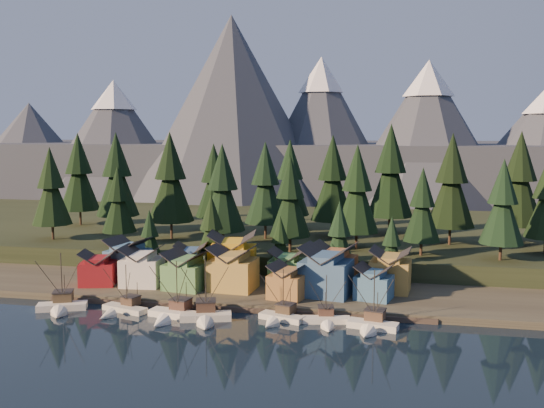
% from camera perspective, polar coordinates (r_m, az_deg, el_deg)
% --- Properties ---
extents(ground, '(500.00, 500.00, 0.00)m').
position_cam_1_polar(ground, '(110.11, -5.87, -12.26)').
color(ground, black).
rests_on(ground, ground).
extents(shore_strip, '(400.00, 50.00, 1.50)m').
position_cam_1_polar(shore_strip, '(146.98, -1.16, -7.03)').
color(shore_strip, '#322E24').
rests_on(shore_strip, ground).
extents(hillside, '(420.00, 100.00, 6.00)m').
position_cam_1_polar(hillside, '(194.60, 2.10, -2.93)').
color(hillside, black).
rests_on(hillside, ground).
extents(dock, '(80.00, 4.00, 1.00)m').
position_cam_1_polar(dock, '(125.03, -3.58, -9.65)').
color(dock, '#483B33').
rests_on(dock, ground).
extents(mountain_ridge, '(560.00, 190.00, 90.00)m').
position_cam_1_polar(mountain_ridge, '(314.96, 5.10, 4.99)').
color(mountain_ridge, '#454A59').
rests_on(mountain_ridge, ground).
extents(boat_0, '(10.53, 11.20, 12.90)m').
position_cam_1_polar(boat_0, '(130.28, -19.25, -8.40)').
color(boat_0, beige).
rests_on(boat_0, ground).
extents(boat_1, '(10.33, 10.75, 10.55)m').
position_cam_1_polar(boat_1, '(125.82, -14.05, -9.07)').
color(boat_1, beige).
rests_on(boat_1, ground).
extents(boat_2, '(11.36, 12.02, 12.26)m').
position_cam_1_polar(boat_2, '(119.79, -9.39, -9.58)').
color(boat_2, white).
rests_on(boat_2, ground).
extents(boat_3, '(10.61, 11.28, 12.94)m').
position_cam_1_polar(boat_3, '(117.30, -6.27, -9.73)').
color(boat_3, beige).
rests_on(boat_3, ground).
extents(boat_4, '(9.49, 10.00, 11.00)m').
position_cam_1_polar(boat_4, '(116.73, 0.70, -10.00)').
color(boat_4, beige).
rests_on(boat_4, ground).
extents(boat_5, '(9.60, 10.18, 10.10)m').
position_cam_1_polar(boat_5, '(115.78, 5.18, -10.32)').
color(boat_5, silver).
rests_on(boat_5, ground).
extents(boat_6, '(9.82, 10.45, 12.08)m').
position_cam_1_polar(boat_6, '(113.35, 9.36, -10.47)').
color(boat_6, white).
rests_on(boat_6, ground).
extents(house_front_0, '(9.15, 8.85, 7.63)m').
position_cam_1_polar(house_front_0, '(142.93, -16.04, -5.74)').
color(house_front_0, maroon).
rests_on(house_front_0, shore_strip).
extents(house_front_1, '(9.32, 9.01, 8.89)m').
position_cam_1_polar(house_front_1, '(139.79, -12.14, -5.62)').
color(house_front_1, silver).
rests_on(house_front_1, shore_strip).
extents(house_front_2, '(9.73, 9.78, 8.37)m').
position_cam_1_polar(house_front_2, '(135.26, -8.08, -6.08)').
color(house_front_2, '#4E8347').
rests_on(house_front_2, shore_strip).
extents(house_front_3, '(10.20, 9.78, 9.74)m').
position_cam_1_polar(house_front_3, '(133.33, -3.68, -5.89)').
color(house_front_3, '#AA893C').
rests_on(house_front_3, shore_strip).
extents(house_front_4, '(8.45, 8.88, 7.20)m').
position_cam_1_polar(house_front_4, '(126.89, 1.50, -7.16)').
color(house_front_4, olive).
rests_on(house_front_4, shore_strip).
extents(house_front_5, '(11.56, 10.82, 10.61)m').
position_cam_1_polar(house_front_5, '(128.83, 5.11, -6.15)').
color(house_front_5, '#35587F').
rests_on(house_front_5, shore_strip).
extents(house_front_6, '(8.49, 8.20, 7.10)m').
position_cam_1_polar(house_front_6, '(127.73, 9.57, -7.18)').
color(house_front_6, '#3A6589').
rests_on(house_front_6, shore_strip).
extents(house_back_0, '(9.90, 9.60, 9.53)m').
position_cam_1_polar(house_back_0, '(147.23, -13.41, -4.90)').
color(house_back_0, '#3B648B').
rests_on(house_back_0, shore_strip).
extents(house_back_1, '(8.54, 8.61, 8.29)m').
position_cam_1_polar(house_back_1, '(144.50, -7.64, -5.25)').
color(house_back_1, '#365781').
rests_on(house_back_1, shore_strip).
extents(house_back_2, '(12.14, 11.43, 11.31)m').
position_cam_1_polar(house_back_2, '(141.07, -3.74, -4.84)').
color(house_back_2, gold).
rests_on(house_back_2, shore_strip).
extents(house_back_3, '(8.07, 7.24, 7.96)m').
position_cam_1_polar(house_back_3, '(138.24, 1.45, -5.82)').
color(house_back_3, '#48854A').
rests_on(house_back_3, shore_strip).
extents(house_back_4, '(10.34, 10.03, 9.99)m').
position_cam_1_polar(house_back_4, '(134.87, 5.85, -5.71)').
color(house_back_4, '#9F6138').
rests_on(house_back_4, shore_strip).
extents(house_back_5, '(9.20, 9.29, 9.38)m').
position_cam_1_polar(house_back_5, '(134.16, 11.07, -6.01)').
color(house_back_5, '#A7853B').
rests_on(house_back_5, shore_strip).
extents(tree_hill_0, '(11.10, 11.10, 25.86)m').
position_cam_1_polar(tree_hill_0, '(178.51, -20.08, 1.33)').
color(tree_hill_0, '#332319').
rests_on(tree_hill_0, hillside).
extents(tree_hill_1, '(12.82, 12.82, 29.87)m').
position_cam_1_polar(tree_hill_1, '(186.52, -14.39, 2.43)').
color(tree_hill_1, '#332319').
rests_on(tree_hill_1, hillside).
extents(tree_hill_2, '(9.10, 9.10, 21.21)m').
position_cam_1_polar(tree_hill_2, '(164.69, -14.25, 0.22)').
color(tree_hill_2, '#332319').
rests_on(tree_hill_2, hillside).
extents(tree_hill_3, '(12.88, 12.88, 30.01)m').
position_cam_1_polar(tree_hill_3, '(171.21, -9.53, 2.20)').
color(tree_hill_3, '#332319').
rests_on(tree_hill_3, hillside).
extents(tree_hill_4, '(11.40, 11.40, 26.55)m').
position_cam_1_polar(tree_hill_4, '(182.89, -5.48, 1.95)').
color(tree_hill_4, '#332319').
rests_on(tree_hill_4, hillside).
extents(tree_hill_5, '(11.60, 11.60, 27.02)m').
position_cam_1_polar(tree_hill_5, '(156.15, -4.67, 1.23)').
color(tree_hill_5, '#332319').
rests_on(tree_hill_5, hillside).
extents(tree_hill_6, '(11.73, 11.73, 27.33)m').
position_cam_1_polar(tree_hill_6, '(168.66, -0.63, 1.72)').
color(tree_hill_6, '#332319').
rests_on(tree_hill_6, hillside).
extents(tree_hill_7, '(10.39, 10.39, 24.21)m').
position_cam_1_polar(tree_hill_7, '(150.31, 1.73, 0.44)').
color(tree_hill_7, '#332319').
rests_on(tree_hill_7, hillside).
extents(tree_hill_8, '(12.51, 12.51, 29.14)m').
position_cam_1_polar(tree_hill_8, '(172.64, 5.72, 2.14)').
color(tree_hill_8, '#332319').
rests_on(tree_hill_8, hillside).
extents(tree_hill_9, '(11.54, 11.54, 26.89)m').
position_cam_1_polar(tree_hill_9, '(155.22, 8.00, 1.12)').
color(tree_hill_9, '#332319').
rests_on(tree_hill_9, hillside).
extents(tree_hill_10, '(13.88, 13.88, 32.34)m').
position_cam_1_polar(tree_hill_10, '(179.59, 11.08, 2.78)').
color(tree_hill_10, '#332319').
rests_on(tree_hill_10, hillside).
extents(tree_hill_11, '(9.22, 9.22, 21.49)m').
position_cam_1_polar(tree_hill_11, '(150.41, 13.96, -0.33)').
color(tree_hill_11, '#332319').
rests_on(tree_hill_11, hillside).
extents(tree_hill_12, '(12.73, 12.73, 29.66)m').
position_cam_1_polar(tree_hill_12, '(166.36, 16.54, 1.81)').
color(tree_hill_12, '#332319').
rests_on(tree_hill_12, hillside).
extents(tree_hill_13, '(10.24, 10.24, 23.85)m').
position_cam_1_polar(tree_hill_13, '(150.13, 20.88, -0.09)').
color(tree_hill_13, '#332319').
rests_on(tree_hill_13, hillside).
extents(tree_hill_14, '(12.97, 12.97, 30.22)m').
position_cam_1_polar(tree_hill_14, '(174.72, 22.27, 1.91)').
color(tree_hill_14, '#332319').
rests_on(tree_hill_14, hillside).
extents(tree_hill_15, '(11.91, 11.91, 27.74)m').
position_cam_1_polar(tree_hill_15, '(184.50, 1.71, 2.23)').
color(tree_hill_15, '#332319').
rests_on(tree_hill_15, hillside).
extents(tree_hill_16, '(12.74, 12.74, 29.68)m').
position_cam_1_polar(tree_hill_16, '(203.72, -17.71, 2.64)').
color(tree_hill_16, '#332319').
rests_on(tree_hill_16, hillside).
extents(tree_shore_0, '(6.56, 6.56, 15.27)m').
position_cam_1_polar(tree_shore_0, '(153.63, -11.42, -3.09)').
color(tree_shore_0, '#332319').
rests_on(tree_shore_0, shore_strip).
extents(tree_shore_1, '(8.34, 8.34, 19.43)m').
position_cam_1_polar(tree_shore_1, '(147.77, -5.72, -2.49)').
color(tree_shore_1, '#332319').
rests_on(tree_shore_1, shore_strip).
extents(tree_shore_2, '(6.33, 6.33, 14.74)m').
position_cam_1_polar(tree_shore_2, '(144.13, 0.77, -3.73)').
color(tree_shore_2, '#332319').
rests_on(tree_shore_2, shore_strip).
extents(tree_shore_3, '(7.99, 7.99, 18.62)m').
position_cam_1_polar(tree_shore_3, '(141.83, 6.35, -3.07)').
color(tree_shore_3, '#332319').
rests_on(tree_shore_3, shore_strip).
extents(tree_shore_4, '(6.57, 6.57, 15.32)m').
position_cam_1_polar(tree_shore_4, '(141.59, 11.19, -3.92)').
color(tree_shore_4, '#332319').
rests_on(tree_shore_4, shore_strip).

